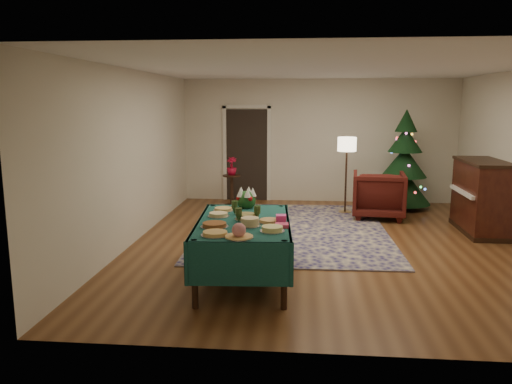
# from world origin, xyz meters

# --- Properties ---
(room_shell) EXTENTS (7.00, 7.00, 7.00)m
(room_shell) POSITION_xyz_m (0.00, 0.00, 1.35)
(room_shell) COLOR #593319
(room_shell) RESTS_ON ground
(doorway) EXTENTS (1.08, 0.04, 2.16)m
(doorway) POSITION_xyz_m (-1.60, 3.48, 1.10)
(doorway) COLOR black
(doorway) RESTS_ON ground
(rug) EXTENTS (3.29, 4.27, 0.02)m
(rug) POSITION_xyz_m (-0.51, 0.82, 0.01)
(rug) COLOR #1A1653
(rug) RESTS_ON ground
(buffet_table) EXTENTS (1.27, 2.04, 0.76)m
(buffet_table) POSITION_xyz_m (-1.07, -1.71, 0.61)
(buffet_table) COLOR black
(buffet_table) RESTS_ON ground
(platter_0) EXTENTS (0.31, 0.31, 0.05)m
(platter_0) POSITION_xyz_m (-1.29, -2.43, 0.79)
(platter_0) COLOR silver
(platter_0) RESTS_ON buffet_table
(platter_1) EXTENTS (0.31, 0.31, 0.17)m
(platter_1) POSITION_xyz_m (-1.02, -2.50, 0.83)
(platter_1) COLOR silver
(platter_1) RESTS_ON buffet_table
(platter_2) EXTENTS (0.28, 0.28, 0.06)m
(platter_2) POSITION_xyz_m (-0.68, -2.20, 0.79)
(platter_2) COLOR silver
(platter_2) RESTS_ON buffet_table
(platter_3) EXTENTS (0.33, 0.33, 0.05)m
(platter_3) POSITION_xyz_m (-1.36, -2.06, 0.79)
(platter_3) COLOR silver
(platter_3) RESTS_ON buffet_table
(platter_4) EXTENTS (0.25, 0.25, 0.10)m
(platter_4) POSITION_xyz_m (-0.96, -1.98, 0.81)
(platter_4) COLOR silver
(platter_4) RESTS_ON buffet_table
(platter_5) EXTENTS (0.29, 0.29, 0.04)m
(platter_5) POSITION_xyz_m (-0.74, -1.79, 0.78)
(platter_5) COLOR silver
(platter_5) RESTS_ON buffet_table
(platter_6) EXTENTS (0.28, 0.28, 0.05)m
(platter_6) POSITION_xyz_m (-1.41, -1.53, 0.79)
(platter_6) COLOR silver
(platter_6) RESTS_ON buffet_table
(platter_7) EXTENTS (0.29, 0.29, 0.07)m
(platter_7) POSITION_xyz_m (-1.04, -1.65, 0.80)
(platter_7) COLOR silver
(platter_7) RESTS_ON buffet_table
(platter_8) EXTENTS (0.28, 0.28, 0.04)m
(platter_8) POSITION_xyz_m (-1.40, -1.18, 0.78)
(platter_8) COLOR silver
(platter_8) RESTS_ON buffet_table
(goblet_0) EXTENTS (0.08, 0.08, 0.18)m
(goblet_0) POSITION_xyz_m (-1.22, -1.38, 0.86)
(goblet_0) COLOR #2D471E
(goblet_0) RESTS_ON buffet_table
(goblet_1) EXTENTS (0.08, 0.08, 0.18)m
(goblet_1) POSITION_xyz_m (-0.90, -1.66, 0.86)
(goblet_1) COLOR #2D471E
(goblet_1) RESTS_ON buffet_table
(goblet_2) EXTENTS (0.08, 0.08, 0.18)m
(goblet_2) POSITION_xyz_m (-1.11, -1.81, 0.86)
(goblet_2) COLOR #2D471E
(goblet_2) RESTS_ON buffet_table
(napkin_stack) EXTENTS (0.16, 0.16, 0.04)m
(napkin_stack) POSITION_xyz_m (-0.58, -1.98, 0.78)
(napkin_stack) COLOR #DA3C6A
(napkin_stack) RESTS_ON buffet_table
(gift_box) EXTENTS (0.13, 0.13, 0.10)m
(gift_box) POSITION_xyz_m (-0.60, -1.80, 0.82)
(gift_box) COLOR #F1439F
(gift_box) RESTS_ON buffet_table
(centerpiece) EXTENTS (0.28, 0.28, 0.32)m
(centerpiece) POSITION_xyz_m (-1.12, -0.94, 0.90)
(centerpiece) COLOR #1E4C1E
(centerpiece) RESTS_ON buffet_table
(armchair) EXTENTS (1.04, 0.99, 0.99)m
(armchair) POSITION_xyz_m (1.11, 1.93, 0.49)
(armchair) COLOR #44120E
(armchair) RESTS_ON ground
(floor_lamp) EXTENTS (0.37, 0.37, 1.52)m
(floor_lamp) POSITION_xyz_m (0.52, 2.31, 1.29)
(floor_lamp) COLOR #A57F3F
(floor_lamp) RESTS_ON ground
(side_table) EXTENTS (0.38, 0.38, 0.68)m
(side_table) POSITION_xyz_m (-1.84, 2.73, 0.33)
(side_table) COLOR black
(side_table) RESTS_ON ground
(potted_plant) EXTENTS (0.21, 0.38, 0.21)m
(potted_plant) POSITION_xyz_m (-1.84, 2.73, 0.78)
(potted_plant) COLOR #AB0C27
(potted_plant) RESTS_ON side_table
(christmas_tree) EXTENTS (1.19, 1.19, 2.06)m
(christmas_tree) POSITION_xyz_m (1.76, 2.89, 0.93)
(christmas_tree) COLOR black
(christmas_tree) RESTS_ON ground
(piano) EXTENTS (0.69, 1.44, 1.24)m
(piano) POSITION_xyz_m (2.68, 0.98, 0.61)
(piano) COLOR black
(piano) RESTS_ON ground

